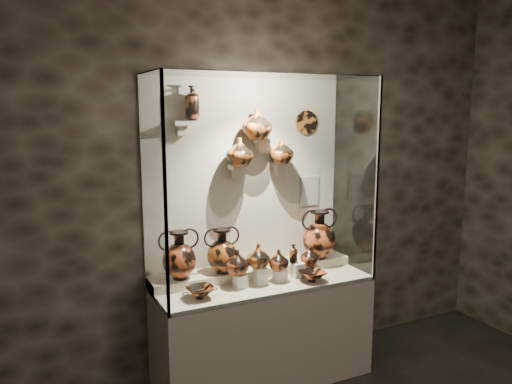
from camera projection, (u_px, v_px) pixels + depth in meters
wall_back at (246, 178)px, 4.04m from camera, size 5.00×0.02×3.20m
plinth at (263, 332)px, 3.96m from camera, size 1.70×0.60×0.80m
front_tier at (263, 283)px, 3.89m from camera, size 1.68×0.58×0.03m
rear_tier at (254, 272)px, 4.04m from camera, size 1.70×0.25×0.10m
back_panel at (246, 178)px, 4.04m from camera, size 1.70×0.03×1.60m
glass_front at (282, 189)px, 3.50m from camera, size 1.70×0.01×1.60m
glass_left at (153, 191)px, 3.39m from camera, size 0.01×0.60×1.60m
glass_right at (355, 177)px, 4.12m from camera, size 0.01×0.60×1.60m
glass_top at (264, 75)px, 3.63m from camera, size 1.70×0.60×0.01m
frame_post_left at (165, 198)px, 3.14m from camera, size 0.02×0.02×1.60m
frame_post_right at (377, 181)px, 3.86m from camera, size 0.02×0.02×1.60m
pedestal_a at (240, 281)px, 3.74m from camera, size 0.09×0.09×0.10m
pedestal_b at (260, 276)px, 3.81m from camera, size 0.09×0.09×0.13m
pedestal_c at (280, 275)px, 3.89m from camera, size 0.09×0.09×0.09m
pedestal_d at (298, 270)px, 3.95m from camera, size 0.09×0.09×0.12m
pedestal_e at (313, 270)px, 4.02m from camera, size 0.09×0.09×0.08m
bracket_ul at (182, 123)px, 3.66m from camera, size 0.14×0.12×0.04m
bracket_ca at (238, 167)px, 3.91m from camera, size 0.14×0.12×0.04m
bracket_cb at (261, 141)px, 3.96m from camera, size 0.10×0.12×0.04m
bracket_cc at (281, 165)px, 4.08m from camera, size 0.14×0.12×0.04m
amphora_left at (179, 255)px, 3.70m from camera, size 0.30×0.30×0.37m
amphora_mid at (222, 251)px, 3.84m from camera, size 0.30×0.30×0.35m
amphora_right at (319, 234)px, 4.21m from camera, size 0.44×0.44×0.41m
jug_a at (237, 262)px, 3.72m from camera, size 0.23×0.23×0.19m
jug_b at (258, 256)px, 3.78m from camera, size 0.21×0.21×0.19m
jug_c at (279, 260)px, 3.84m from camera, size 0.18×0.18×0.17m
jug_e at (310, 256)px, 4.00m from camera, size 0.20×0.20×0.16m
lekythos_small at (293, 252)px, 3.93m from camera, size 0.08×0.08×0.17m
kylix_left at (200, 291)px, 3.52m from camera, size 0.32×0.29×0.10m
kylix_right at (312, 275)px, 3.86m from camera, size 0.29×0.26×0.10m
lekythos_tall at (192, 101)px, 3.65m from camera, size 0.12×0.12×0.29m
ovoid_vase_a at (239, 152)px, 3.84m from camera, size 0.24×0.24×0.22m
ovoid_vase_b at (257, 124)px, 3.85m from camera, size 0.27×0.27×0.24m
ovoid_vase_c at (281, 151)px, 4.00m from camera, size 0.23×0.23×0.20m
wall_plate at (306, 122)px, 4.18m from camera, size 0.20×0.02×0.20m
info_placard at (309, 191)px, 4.30m from camera, size 0.19×0.01×0.25m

